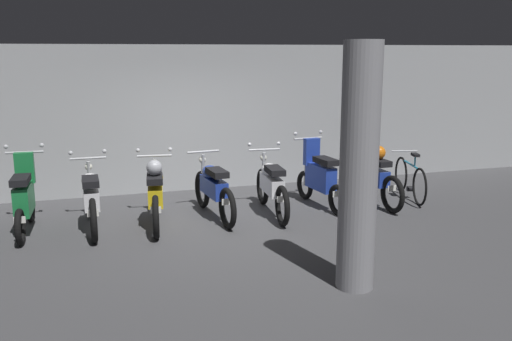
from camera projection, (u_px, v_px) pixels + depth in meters
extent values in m
plane|color=#424244|center=(222.00, 226.00, 8.73)|extent=(80.00, 80.00, 0.00)
cube|color=#9EA0A3|center=(189.00, 118.00, 10.87)|extent=(16.00, 0.30, 2.82)
torus|color=black|center=(30.00, 206.00, 8.91)|extent=(0.11, 0.53, 0.53)
torus|color=black|center=(20.00, 227.00, 7.83)|extent=(0.11, 0.53, 0.53)
cube|color=#197238|center=(24.00, 199.00, 8.31)|extent=(0.25, 0.74, 0.44)
cube|color=#197238|center=(25.00, 168.00, 8.56)|extent=(0.28, 0.13, 0.48)
cube|color=black|center=(20.00, 180.00, 8.09)|extent=(0.26, 0.53, 0.10)
cylinder|color=#B7BABF|center=(25.00, 152.00, 8.64)|extent=(0.56, 0.06, 0.04)
sphere|color=#B7BABF|center=(6.00, 147.00, 8.55)|extent=(0.07, 0.07, 0.07)
sphere|color=#B7BABF|center=(42.00, 145.00, 8.68)|extent=(0.07, 0.07, 0.07)
cylinder|color=#B7BABF|center=(28.00, 181.00, 8.78)|extent=(0.06, 0.15, 0.85)
sphere|color=silver|center=(26.00, 161.00, 8.71)|extent=(0.12, 0.12, 0.12)
cube|color=white|center=(20.00, 220.00, 7.83)|extent=(0.16, 0.02, 0.10)
torus|color=black|center=(91.00, 198.00, 9.15)|extent=(0.10, 0.65, 0.65)
torus|color=black|center=(93.00, 221.00, 7.94)|extent=(0.10, 0.65, 0.65)
cube|color=silver|center=(91.00, 197.00, 8.50)|extent=(0.24, 0.84, 0.28)
ellipsoid|color=silver|center=(90.00, 180.00, 8.60)|extent=(0.27, 0.44, 0.22)
cube|color=black|center=(90.00, 181.00, 8.27)|extent=(0.25, 0.52, 0.10)
cylinder|color=#B7BABF|center=(88.00, 158.00, 8.90)|extent=(0.56, 0.05, 0.04)
sphere|color=#B7BABF|center=(71.00, 153.00, 8.80)|extent=(0.07, 0.07, 0.07)
sphere|color=#B7BABF|center=(104.00, 151.00, 8.96)|extent=(0.07, 0.07, 0.07)
cylinder|color=#B7BABF|center=(89.00, 180.00, 9.03)|extent=(0.06, 0.16, 0.65)
sphere|color=silver|center=(89.00, 167.00, 8.98)|extent=(0.12, 0.12, 0.12)
cube|color=white|center=(93.00, 213.00, 7.94)|extent=(0.16, 0.01, 0.10)
torus|color=black|center=(156.00, 195.00, 9.35)|extent=(0.17, 0.66, 0.65)
torus|color=black|center=(156.00, 217.00, 8.10)|extent=(0.17, 0.66, 0.65)
cube|color=gold|center=(155.00, 194.00, 8.69)|extent=(0.32, 0.85, 0.28)
ellipsoid|color=gold|center=(155.00, 178.00, 8.79)|extent=(0.31, 0.47, 0.22)
cube|color=black|center=(155.00, 179.00, 8.45)|extent=(0.30, 0.55, 0.10)
cylinder|color=#B7BABF|center=(154.00, 156.00, 9.11)|extent=(0.56, 0.10, 0.04)
sphere|color=#B7BABF|center=(138.00, 150.00, 9.04)|extent=(0.07, 0.07, 0.07)
sphere|color=#B7BABF|center=(170.00, 149.00, 9.13)|extent=(0.07, 0.07, 0.07)
cylinder|color=#B7BABF|center=(155.00, 177.00, 9.23)|extent=(0.08, 0.16, 0.65)
sphere|color=silver|center=(155.00, 164.00, 9.19)|extent=(0.12, 0.12, 0.12)
cube|color=white|center=(156.00, 210.00, 8.10)|extent=(0.16, 0.03, 0.10)
sphere|color=#9EA0A8|center=(154.00, 168.00, 8.42)|extent=(0.24, 0.24, 0.24)
torus|color=black|center=(202.00, 189.00, 9.72)|extent=(0.16, 0.66, 0.65)
torus|color=black|center=(227.00, 208.00, 8.55)|extent=(0.16, 0.66, 0.65)
cube|color=#1E389E|center=(214.00, 187.00, 9.10)|extent=(0.30, 0.85, 0.28)
ellipsoid|color=#1E389E|center=(211.00, 172.00, 9.19)|extent=(0.30, 0.46, 0.22)
cube|color=black|center=(217.00, 173.00, 8.87)|extent=(0.29, 0.54, 0.10)
cylinder|color=#B7BABF|center=(203.00, 152.00, 9.48)|extent=(0.56, 0.09, 0.04)
cylinder|color=#B7BABF|center=(203.00, 172.00, 9.61)|extent=(0.07, 0.16, 0.65)
sphere|color=silver|center=(202.00, 160.00, 9.56)|extent=(0.12, 0.12, 0.12)
cube|color=white|center=(227.00, 202.00, 8.55)|extent=(0.16, 0.03, 0.10)
torus|color=black|center=(263.00, 187.00, 9.93)|extent=(0.13, 0.65, 0.65)
torus|color=black|center=(282.00, 206.00, 8.69)|extent=(0.13, 0.65, 0.65)
cube|color=silver|center=(272.00, 185.00, 9.27)|extent=(0.28, 0.85, 0.28)
ellipsoid|color=silver|center=(270.00, 170.00, 9.37)|extent=(0.29, 0.46, 0.22)
cube|color=black|center=(275.00, 170.00, 9.03)|extent=(0.27, 0.54, 0.10)
cylinder|color=#B7BABF|center=(264.00, 150.00, 9.68)|extent=(0.56, 0.07, 0.04)
sphere|color=#B7BABF|center=(250.00, 144.00, 9.60)|extent=(0.07, 0.07, 0.07)
sphere|color=#B7BABF|center=(278.00, 143.00, 9.72)|extent=(0.07, 0.07, 0.07)
cylinder|color=#B7BABF|center=(263.00, 170.00, 9.81)|extent=(0.07, 0.16, 0.65)
sphere|color=silver|center=(263.00, 157.00, 9.76)|extent=(0.12, 0.12, 0.12)
cube|color=white|center=(282.00, 199.00, 8.69)|extent=(0.16, 0.02, 0.10)
torus|color=black|center=(305.00, 185.00, 10.29)|extent=(0.15, 0.54, 0.53)
torus|color=black|center=(338.00, 200.00, 9.26)|extent=(0.15, 0.54, 0.53)
cube|color=#1E389E|center=(321.00, 177.00, 9.72)|extent=(0.30, 0.76, 0.44)
cube|color=#1E389E|center=(312.00, 152.00, 9.94)|extent=(0.29, 0.15, 0.48)
cube|color=black|center=(326.00, 161.00, 9.51)|extent=(0.30, 0.54, 0.10)
cylinder|color=#B7BABF|center=(308.00, 138.00, 10.02)|extent=(0.56, 0.10, 0.04)
sphere|color=#B7BABF|center=(295.00, 134.00, 9.90)|extent=(0.07, 0.07, 0.07)
sphere|color=#B7BABF|center=(321.00, 132.00, 10.10)|extent=(0.07, 0.07, 0.07)
cylinder|color=#B7BABF|center=(306.00, 163.00, 10.16)|extent=(0.07, 0.15, 0.85)
sphere|color=silver|center=(307.00, 146.00, 10.09)|extent=(0.12, 0.12, 0.12)
cube|color=white|center=(337.00, 194.00, 9.26)|extent=(0.16, 0.03, 0.10)
torus|color=black|center=(353.00, 178.00, 10.57)|extent=(0.13, 0.65, 0.65)
torus|color=black|center=(392.00, 194.00, 9.38)|extent=(0.13, 0.65, 0.65)
cube|color=#1E389E|center=(372.00, 176.00, 9.94)|extent=(0.28, 0.84, 0.28)
ellipsoid|color=#1E389E|center=(368.00, 162.00, 10.03)|extent=(0.29, 0.46, 0.22)
cube|color=black|center=(378.00, 162.00, 9.71)|extent=(0.27, 0.53, 0.10)
cylinder|color=#B7BABF|center=(357.00, 143.00, 10.33)|extent=(0.56, 0.07, 0.04)
cylinder|color=#B7BABF|center=(355.00, 162.00, 10.46)|extent=(0.07, 0.16, 0.65)
sphere|color=silver|center=(355.00, 151.00, 10.41)|extent=(0.12, 0.12, 0.12)
cube|color=white|center=(392.00, 188.00, 9.39)|extent=(0.16, 0.02, 0.10)
sphere|color=orange|center=(379.00, 153.00, 9.68)|extent=(0.24, 0.24, 0.24)
torus|color=black|center=(401.00, 174.00, 10.87)|extent=(0.20, 0.67, 0.68)
torus|color=black|center=(420.00, 187.00, 9.84)|extent=(0.20, 0.67, 0.68)
cylinder|color=teal|center=(411.00, 164.00, 10.29)|extent=(0.20, 0.67, 0.04)
cylinder|color=teal|center=(415.00, 161.00, 10.06)|extent=(0.03, 0.03, 0.22)
cube|color=black|center=(415.00, 155.00, 10.04)|extent=(0.15, 0.24, 0.05)
cylinder|color=#B7BABF|center=(404.00, 151.00, 10.64)|extent=(0.49, 0.14, 0.03)
cylinder|color=black|center=(410.00, 189.00, 10.33)|extent=(0.14, 0.13, 0.10)
cylinder|color=gray|center=(359.00, 169.00, 6.20)|extent=(0.44, 0.44, 2.82)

